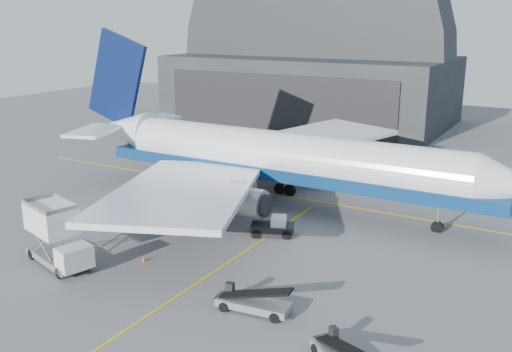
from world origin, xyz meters
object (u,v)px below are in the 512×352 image
Objects in this scene: catering_truck at (56,236)px; belt_loader_a at (253,303)px; pushback_tug at (274,228)px; airliner at (271,156)px.

belt_loader_a is at bearing 20.17° from catering_truck.
belt_loader_a is (17.10, 1.21, -1.76)m from catering_truck.
catering_truck reaches higher than belt_loader_a.
belt_loader_a is (5.39, -12.87, -0.04)m from pushback_tug.
catering_truck is (-6.98, -22.13, -2.59)m from airliner.
catering_truck reaches higher than pushback_tug.
catering_truck is at bearing 177.04° from belt_loader_a.
catering_truck is 1.68× the size of pushback_tug.
airliner is 11.71× the size of pushback_tug.
airliner is at bearing 95.76° from pushback_tug.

